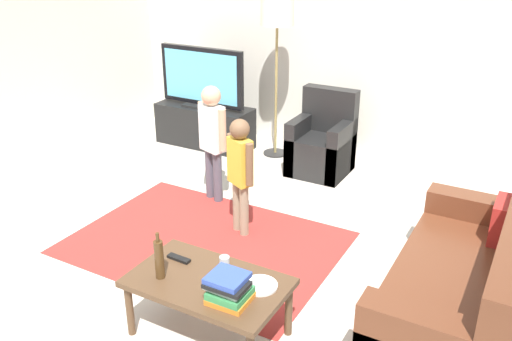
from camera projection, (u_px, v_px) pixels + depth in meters
ground at (218, 274)px, 4.25m from camera, size 7.80×7.80×0.00m
wall_back at (361, 38)px, 6.11m from camera, size 6.00×0.12×2.70m
area_rug at (205, 242)px, 4.68m from camera, size 2.20×1.60×0.01m
tv_stand at (205, 126)px, 6.74m from camera, size 1.20×0.44×0.50m
tv at (202, 78)px, 6.48m from camera, size 1.10×0.28×0.71m
couch at (471, 291)px, 3.58m from camera, size 0.80×1.80×0.86m
armchair at (323, 145)px, 5.98m from camera, size 0.60×0.60×0.90m
floor_lamp at (277, 21)px, 5.94m from camera, size 0.36×0.36×1.78m
child_near_tv at (212, 133)px, 5.18m from camera, size 0.37×0.21×1.14m
child_center at (240, 166)px, 4.61m from camera, size 0.32×0.21×1.04m
coffee_table at (208, 286)px, 3.48m from camera, size 1.00×0.60×0.42m
book_stack at (229, 289)px, 3.24m from camera, size 0.27×0.23×0.17m
bottle at (159, 259)px, 3.44m from camera, size 0.06×0.06×0.32m
tv_remote at (179, 258)px, 3.67m from camera, size 0.17×0.05×0.02m
soda_can at (225, 265)px, 3.51m from camera, size 0.07×0.07×0.12m
plate at (260, 285)px, 3.40m from camera, size 0.22×0.22×0.02m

